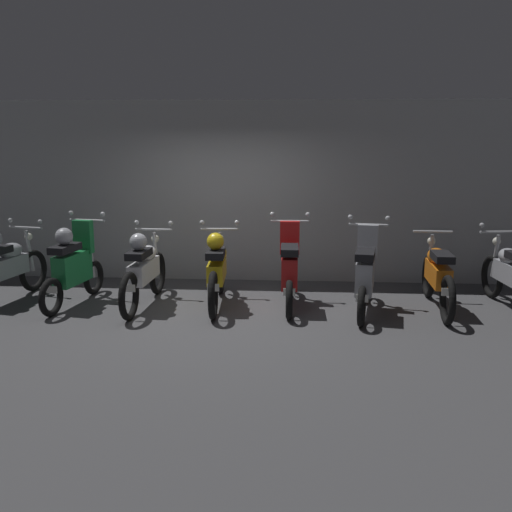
# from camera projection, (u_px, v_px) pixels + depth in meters

# --- Properties ---
(ground_plane) EXTENTS (80.00, 80.00, 0.00)m
(ground_plane) POSITION_uv_depth(u_px,v_px,m) (212.00, 316.00, 8.08)
(ground_plane) COLOR #424244
(back_wall) EXTENTS (16.22, 0.30, 2.94)m
(back_wall) POSITION_uv_depth(u_px,v_px,m) (229.00, 191.00, 9.88)
(back_wall) COLOR #9EA0A3
(back_wall) RESTS_ON ground
(motorbike_slot_1) EXTENTS (0.63, 1.93, 1.15)m
(motorbike_slot_1) POSITION_uv_depth(u_px,v_px,m) (5.00, 267.00, 8.65)
(motorbike_slot_1) COLOR black
(motorbike_slot_1) RESTS_ON ground
(motorbike_slot_2) EXTENTS (0.58, 1.67, 1.29)m
(motorbike_slot_2) POSITION_uv_depth(u_px,v_px,m) (73.00, 266.00, 8.52)
(motorbike_slot_2) COLOR black
(motorbike_slot_2) RESTS_ON ground
(motorbike_slot_3) EXTENTS (0.59, 1.95, 1.15)m
(motorbike_slot_3) POSITION_uv_depth(u_px,v_px,m) (144.00, 270.00, 8.46)
(motorbike_slot_3) COLOR black
(motorbike_slot_3) RESTS_ON ground
(motorbike_slot_4) EXTENTS (0.59, 1.95, 1.15)m
(motorbike_slot_4) POSITION_uv_depth(u_px,v_px,m) (217.00, 269.00, 8.49)
(motorbike_slot_4) COLOR black
(motorbike_slot_4) RESTS_ON ground
(motorbike_slot_5) EXTENTS (0.59, 1.68, 1.29)m
(motorbike_slot_5) POSITION_uv_depth(u_px,v_px,m) (289.00, 270.00, 8.44)
(motorbike_slot_5) COLOR black
(motorbike_slot_5) RESTS_ON ground
(motorbike_slot_6) EXTENTS (0.58, 1.67, 1.29)m
(motorbike_slot_6) POSITION_uv_depth(u_px,v_px,m) (365.00, 275.00, 8.14)
(motorbike_slot_6) COLOR black
(motorbike_slot_6) RESTS_ON ground
(motorbike_slot_7) EXTENTS (0.56, 1.95, 1.03)m
(motorbike_slot_7) POSITION_uv_depth(u_px,v_px,m) (438.00, 275.00, 8.29)
(motorbike_slot_7) COLOR black
(motorbike_slot_7) RESTS_ON ground
(motorbike_slot_8) EXTENTS (0.59, 1.95, 1.15)m
(motorbike_slot_8) POSITION_uv_depth(u_px,v_px,m) (512.00, 275.00, 8.27)
(motorbike_slot_8) COLOR black
(motorbike_slot_8) RESTS_ON ground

